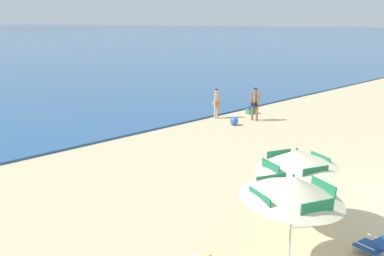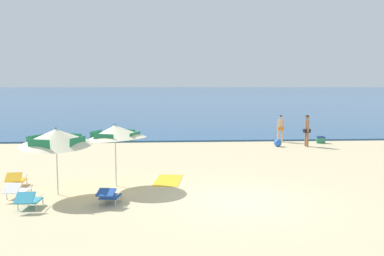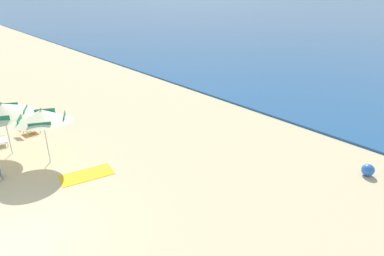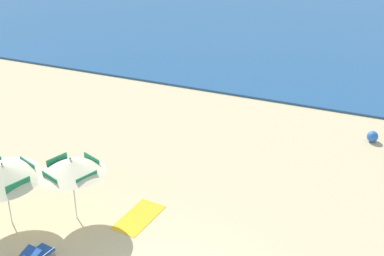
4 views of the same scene
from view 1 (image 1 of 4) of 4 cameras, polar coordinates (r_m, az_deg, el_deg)
beach_umbrella_striped_main at (r=9.36m, az=12.98°, el=-7.63°), size 2.36×2.40×2.19m
beach_umbrella_striped_second at (r=11.20m, az=13.40°, el=-3.96°), size 2.86×2.85×2.17m
lounge_chair_beside_umbrella at (r=11.01m, az=22.79°, el=-13.93°), size 0.68×0.94×0.50m
person_standing_near_shore at (r=23.65m, az=8.18°, el=3.42°), size 0.44×0.53×1.79m
person_standing_beside at (r=24.09m, az=3.16°, el=3.51°), size 0.46×0.40×1.63m
cooler_box at (r=25.55m, az=7.64°, el=2.30°), size 0.56×0.46×0.43m
beach_ball at (r=22.60m, az=5.49°, el=0.90°), size 0.43×0.43×0.43m
beach_towel at (r=13.61m, az=14.35°, el=-9.14°), size 1.13×1.90×0.01m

